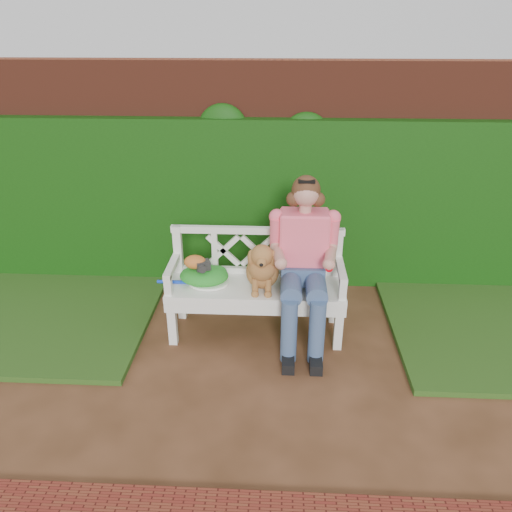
{
  "coord_description": "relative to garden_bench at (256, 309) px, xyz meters",
  "views": [
    {
      "loc": [
        0.08,
        -3.05,
        2.53
      ],
      "look_at": [
        -0.11,
        0.69,
        0.75
      ],
      "focal_mm": 35.0,
      "sensor_mm": 36.0,
      "label": 1
    }
  ],
  "objects": [
    {
      "name": "brick_wall",
      "position": [
        0.11,
        1.21,
        0.86
      ],
      "size": [
        10.0,
        0.3,
        2.2
      ],
      "primitive_type": "cube",
      "color": "maroon",
      "rests_on": "ground"
    },
    {
      "name": "green_bag",
      "position": [
        -0.45,
        0.01,
        0.31
      ],
      "size": [
        0.49,
        0.43,
        0.14
      ],
      "primitive_type": null,
      "rotation": [
        0.0,
        0.0,
        -0.29
      ],
      "color": "#258E19",
      "rests_on": "garden_bench"
    },
    {
      "name": "seated_woman",
      "position": [
        0.39,
        -0.02,
        0.47
      ],
      "size": [
        0.8,
        0.94,
        1.42
      ],
      "primitive_type": null,
      "rotation": [
        0.0,
        0.0,
        -0.29
      ],
      "color": "#FF3779",
      "rests_on": "ground"
    },
    {
      "name": "garden_bench",
      "position": [
        0.0,
        0.0,
        0.0
      ],
      "size": [
        1.59,
        0.63,
        0.48
      ],
      "primitive_type": null,
      "rotation": [
        0.0,
        0.0,
        0.02
      ],
      "color": "white",
      "rests_on": "ground"
    },
    {
      "name": "dog",
      "position": [
        0.06,
        -0.06,
        0.46
      ],
      "size": [
        0.38,
        0.46,
        0.45
      ],
      "primitive_type": null,
      "rotation": [
        0.0,
        0.0,
        0.22
      ],
      "color": "#A16538",
      "rests_on": "garden_bench"
    },
    {
      "name": "camera_item",
      "position": [
        -0.45,
        -0.02,
        0.42
      ],
      "size": [
        0.14,
        0.13,
        0.08
      ],
      "primitive_type": "cube",
      "rotation": [
        0.0,
        0.0,
        0.4
      ],
      "color": "#272727",
      "rests_on": "green_bag"
    },
    {
      "name": "baseball_glove",
      "position": [
        -0.51,
        -0.0,
        0.44
      ],
      "size": [
        0.22,
        0.19,
        0.12
      ],
      "primitive_type": "ellipsoid",
      "rotation": [
        0.0,
        0.0,
        0.31
      ],
      "color": "#BA6125",
      "rests_on": "green_bag"
    },
    {
      "name": "tennis_racket",
      "position": [
        -0.43,
        -0.02,
        0.26
      ],
      "size": [
        0.7,
        0.5,
        0.03
      ],
      "primitive_type": null,
      "rotation": [
        0.0,
        0.0,
        0.4
      ],
      "color": "white",
      "rests_on": "garden_bench"
    },
    {
      "name": "ivy_hedge",
      "position": [
        0.11,
        0.99,
        0.61
      ],
      "size": [
        10.0,
        0.18,
        1.7
      ],
      "primitive_type": "cube",
      "color": "#13480C",
      "rests_on": "ground"
    },
    {
      "name": "ground",
      "position": [
        0.11,
        -0.69,
        -0.24
      ],
      "size": [
        60.0,
        60.0,
        0.0
      ],
      "primitive_type": "plane",
      "color": "#402615"
    },
    {
      "name": "grass_left",
      "position": [
        -2.29,
        0.21,
        -0.21
      ],
      "size": [
        2.6,
        2.0,
        0.05
      ],
      "primitive_type": "cube",
      "color": "#1C3510",
      "rests_on": "ground"
    }
  ]
}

